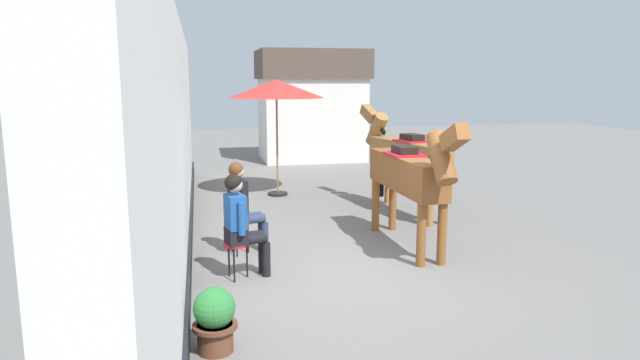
# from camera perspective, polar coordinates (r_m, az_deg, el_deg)

# --- Properties ---
(ground_plane) EXTENTS (40.00, 40.00, 0.00)m
(ground_plane) POSITION_cam_1_polar(r_m,az_deg,el_deg) (10.65, 0.05, -3.82)
(ground_plane) COLOR slate
(pub_facade_wall) EXTENTS (0.34, 14.00, 3.40)m
(pub_facade_wall) POSITION_cam_1_polar(r_m,az_deg,el_deg) (8.67, -14.47, 2.98)
(pub_facade_wall) COLOR white
(pub_facade_wall) RESTS_ON ground_plane
(distant_cottage) EXTENTS (3.40, 2.60, 3.50)m
(distant_cottage) POSITION_cam_1_polar(r_m,az_deg,el_deg) (18.31, -0.90, 7.73)
(distant_cottage) COLOR silver
(distant_cottage) RESTS_ON ground_plane
(seated_visitor_near) EXTENTS (0.61, 0.48, 1.39)m
(seated_visitor_near) POSITION_cam_1_polar(r_m,az_deg,el_deg) (7.34, -8.08, -4.10)
(seated_visitor_near) COLOR red
(seated_visitor_near) RESTS_ON ground_plane
(seated_visitor_far) EXTENTS (0.61, 0.48, 1.39)m
(seated_visitor_far) POSITION_cam_1_polar(r_m,az_deg,el_deg) (8.39, -7.90, -2.30)
(seated_visitor_far) COLOR gold
(seated_visitor_far) RESTS_ON ground_plane
(saddled_horse_near) EXTENTS (0.51, 3.00, 2.06)m
(saddled_horse_near) POSITION_cam_1_polar(r_m,az_deg,el_deg) (8.60, 9.10, 0.57)
(saddled_horse_near) COLOR brown
(saddled_horse_near) RESTS_ON ground_plane
(saddled_horse_far) EXTENTS (0.92, 2.96, 2.06)m
(saddled_horse_far) POSITION_cam_1_polar(r_m,az_deg,el_deg) (10.94, 8.60, 2.62)
(saddled_horse_far) COLOR #9E6B38
(saddled_horse_far) RESTS_ON ground_plane
(flower_planter_near) EXTENTS (0.43, 0.43, 0.64)m
(flower_planter_near) POSITION_cam_1_polar(r_m,az_deg,el_deg) (5.58, -10.65, -13.67)
(flower_planter_near) COLOR brown
(flower_planter_near) RESTS_ON ground_plane
(cafe_parasol) EXTENTS (2.10, 2.10, 2.58)m
(cafe_parasol) POSITION_cam_1_polar(r_m,az_deg,el_deg) (12.46, -4.45, 9.16)
(cafe_parasol) COLOR black
(cafe_parasol) RESTS_ON ground_plane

